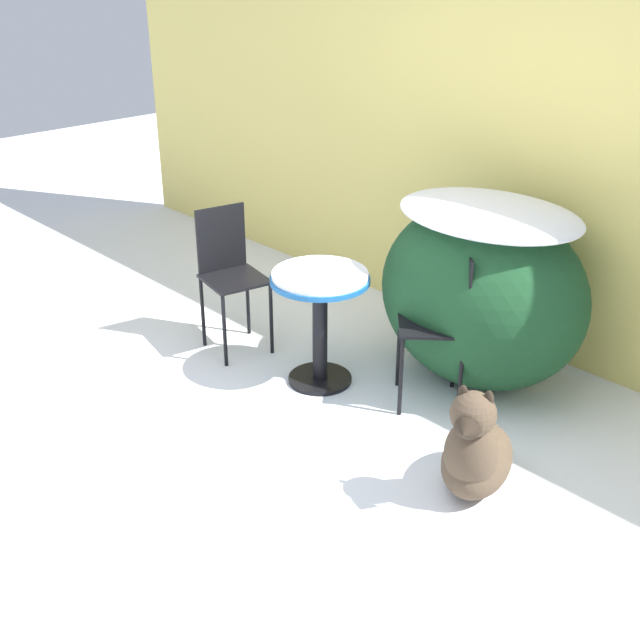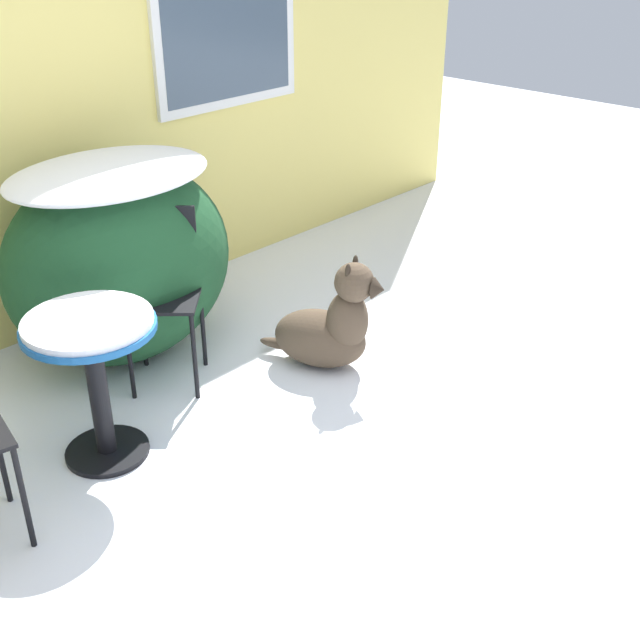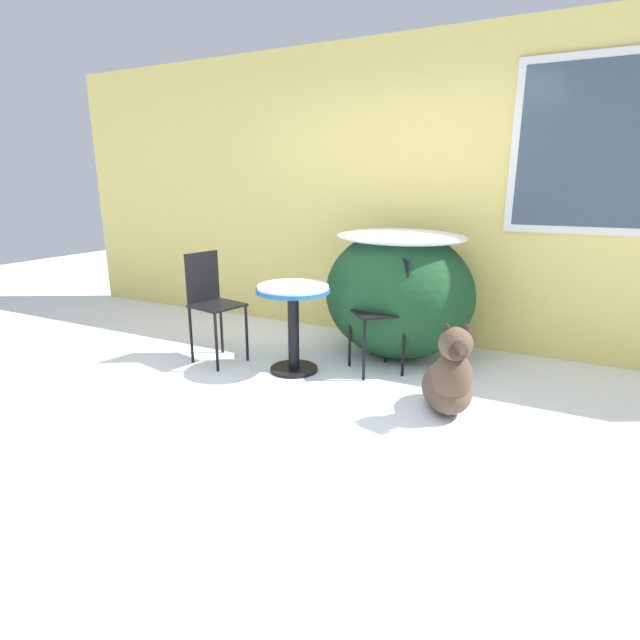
{
  "view_description": "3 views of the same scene",
  "coord_description": "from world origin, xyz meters",
  "px_view_note": "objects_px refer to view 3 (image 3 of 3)",
  "views": [
    {
      "loc": [
        2.7,
        -2.06,
        2.47
      ],
      "look_at": [
        -0.39,
        0.89,
        0.41
      ],
      "focal_mm": 45.0,
      "sensor_mm": 36.0,
      "label": 1
    },
    {
      "loc": [
        -1.92,
        -1.91,
        2.32
      ],
      "look_at": [
        0.89,
        0.73,
        0.27
      ],
      "focal_mm": 45.0,
      "sensor_mm": 36.0,
      "label": 2
    },
    {
      "loc": [
        1.55,
        -2.44,
        1.49
      ],
      "look_at": [
        0.0,
        0.6,
        0.55
      ],
      "focal_mm": 28.0,
      "sensor_mm": 36.0,
      "label": 3
    }
  ],
  "objects_px": {
    "patio_table": "(293,307)",
    "patio_chair_near_table": "(385,308)",
    "dog": "(449,380)",
    "patio_chair_far_side": "(212,300)"
  },
  "relations": [
    {
      "from": "patio_table",
      "to": "patio_chair_near_table",
      "type": "height_order",
      "value": "patio_chair_near_table"
    },
    {
      "from": "patio_chair_far_side",
      "to": "dog",
      "type": "distance_m",
      "value": 2.07
    },
    {
      "from": "patio_table",
      "to": "dog",
      "type": "height_order",
      "value": "patio_table"
    },
    {
      "from": "patio_chair_near_table",
      "to": "patio_chair_far_side",
      "type": "relative_size",
      "value": 1.0
    },
    {
      "from": "patio_table",
      "to": "patio_chair_far_side",
      "type": "distance_m",
      "value": 0.74
    },
    {
      "from": "patio_table",
      "to": "dog",
      "type": "distance_m",
      "value": 1.36
    },
    {
      "from": "dog",
      "to": "patio_chair_near_table",
      "type": "bearing_deg",
      "value": 117.85
    },
    {
      "from": "patio_chair_far_side",
      "to": "dog",
      "type": "relative_size",
      "value": 1.32
    },
    {
      "from": "patio_table",
      "to": "patio_chair_near_table",
      "type": "bearing_deg",
      "value": 27.69
    },
    {
      "from": "patio_table",
      "to": "patio_chair_near_table",
      "type": "distance_m",
      "value": 0.73
    }
  ]
}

